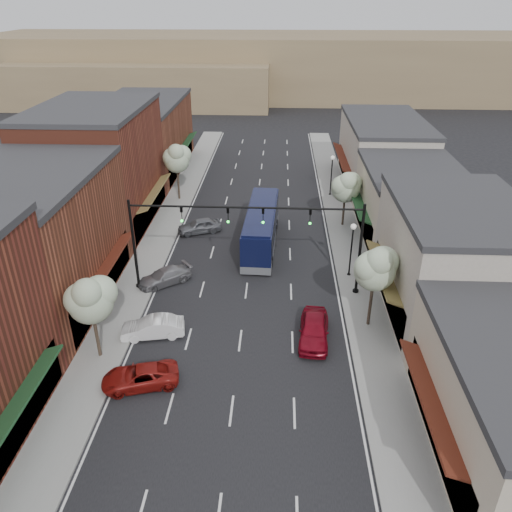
# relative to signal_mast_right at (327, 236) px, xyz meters

# --- Properties ---
(ground) EXTENTS (160.00, 160.00, 0.00)m
(ground) POSITION_rel_signal_mast_right_xyz_m (-5.62, -8.00, -4.62)
(ground) COLOR black
(ground) RESTS_ON ground
(sidewalk_left) EXTENTS (2.80, 73.00, 0.15)m
(sidewalk_left) POSITION_rel_signal_mast_right_xyz_m (-14.02, 10.50, -4.55)
(sidewalk_left) COLOR gray
(sidewalk_left) RESTS_ON ground
(sidewalk_right) EXTENTS (2.80, 73.00, 0.15)m
(sidewalk_right) POSITION_rel_signal_mast_right_xyz_m (2.78, 10.50, -4.55)
(sidewalk_right) COLOR gray
(sidewalk_right) RESTS_ON ground
(curb_left) EXTENTS (0.25, 73.00, 0.17)m
(curb_left) POSITION_rel_signal_mast_right_xyz_m (-12.62, 10.50, -4.55)
(curb_left) COLOR gray
(curb_left) RESTS_ON ground
(curb_right) EXTENTS (0.25, 73.00, 0.17)m
(curb_right) POSITION_rel_signal_mast_right_xyz_m (1.38, 10.50, -4.55)
(curb_right) COLOR gray
(curb_right) RESTS_ON ground
(bldg_left_midnear) EXTENTS (10.14, 14.10, 9.40)m
(bldg_left_midnear) POSITION_rel_signal_mast_right_xyz_m (-19.85, -2.00, 0.03)
(bldg_left_midnear) COLOR brown
(bldg_left_midnear) RESTS_ON ground
(bldg_left_midfar) EXTENTS (10.14, 14.10, 10.90)m
(bldg_left_midfar) POSITION_rel_signal_mast_right_xyz_m (-19.86, 12.00, 0.78)
(bldg_left_midfar) COLOR brown
(bldg_left_midfar) RESTS_ON ground
(bldg_left_far) EXTENTS (10.14, 18.10, 8.40)m
(bldg_left_far) POSITION_rel_signal_mast_right_xyz_m (-19.84, 28.00, -0.46)
(bldg_left_far) COLOR brown
(bldg_left_far) RESTS_ON ground
(bldg_right_midnear) EXTENTS (9.14, 12.10, 7.90)m
(bldg_right_midnear) POSITION_rel_signal_mast_right_xyz_m (8.10, -2.00, -0.72)
(bldg_right_midnear) COLOR #B7AB9C
(bldg_right_midnear) RESTS_ON ground
(bldg_right_midfar) EXTENTS (9.14, 12.10, 6.40)m
(bldg_right_midfar) POSITION_rel_signal_mast_right_xyz_m (8.08, 10.00, -1.46)
(bldg_right_midfar) COLOR #C1B099
(bldg_right_midfar) RESTS_ON ground
(bldg_right_far) EXTENTS (9.14, 16.10, 7.40)m
(bldg_right_far) POSITION_rel_signal_mast_right_xyz_m (8.09, 24.00, -0.96)
(bldg_right_far) COLOR #B7AB9C
(bldg_right_far) RESTS_ON ground
(hill_far) EXTENTS (120.00, 30.00, 12.00)m
(hill_far) POSITION_rel_signal_mast_right_xyz_m (-5.62, 82.00, 1.38)
(hill_far) COLOR #7A6647
(hill_far) RESTS_ON ground
(hill_near) EXTENTS (50.00, 20.00, 8.00)m
(hill_near) POSITION_rel_signal_mast_right_xyz_m (-30.62, 70.00, -0.62)
(hill_near) COLOR #7A6647
(hill_near) RESTS_ON ground
(signal_mast_right) EXTENTS (8.22, 0.46, 7.00)m
(signal_mast_right) POSITION_rel_signal_mast_right_xyz_m (0.00, 0.00, 0.00)
(signal_mast_right) COLOR black
(signal_mast_right) RESTS_ON ground
(signal_mast_left) EXTENTS (8.22, 0.46, 7.00)m
(signal_mast_left) POSITION_rel_signal_mast_right_xyz_m (-11.24, 0.00, 0.00)
(signal_mast_left) COLOR black
(signal_mast_left) RESTS_ON ground
(tree_right_near) EXTENTS (2.85, 2.65, 5.95)m
(tree_right_near) POSITION_rel_signal_mast_right_xyz_m (2.73, -4.05, -0.17)
(tree_right_near) COLOR #47382B
(tree_right_near) RESTS_ON ground
(tree_right_far) EXTENTS (2.85, 2.65, 5.43)m
(tree_right_far) POSITION_rel_signal_mast_right_xyz_m (2.73, 11.95, -0.63)
(tree_right_far) COLOR #47382B
(tree_right_far) RESTS_ON ground
(tree_left_near) EXTENTS (2.85, 2.65, 5.69)m
(tree_left_near) POSITION_rel_signal_mast_right_xyz_m (-13.87, -8.05, -0.40)
(tree_left_near) COLOR #47382B
(tree_left_near) RESTS_ON ground
(tree_left_far) EXTENTS (2.85, 2.65, 6.13)m
(tree_left_far) POSITION_rel_signal_mast_right_xyz_m (-13.87, 17.95, -0.02)
(tree_left_far) COLOR #47382B
(tree_left_far) RESTS_ON ground
(lamp_post_near) EXTENTS (0.44, 0.44, 4.44)m
(lamp_post_near) POSITION_rel_signal_mast_right_xyz_m (2.18, 2.50, -1.62)
(lamp_post_near) COLOR black
(lamp_post_near) RESTS_ON ground
(lamp_post_far) EXTENTS (0.44, 0.44, 4.44)m
(lamp_post_far) POSITION_rel_signal_mast_right_xyz_m (2.18, 20.00, -1.62)
(lamp_post_far) COLOR black
(lamp_post_far) RESTS_ON ground
(coach_bus) EXTENTS (2.86, 11.13, 3.38)m
(coach_bus) POSITION_rel_signal_mast_right_xyz_m (-4.82, 7.54, -2.85)
(coach_bus) COLOR black
(coach_bus) RESTS_ON ground
(red_hatchback) EXTENTS (2.20, 4.67, 1.54)m
(red_hatchback) POSITION_rel_signal_mast_right_xyz_m (-0.99, -5.68, -3.85)
(red_hatchback) COLOR maroon
(red_hatchback) RESTS_ON ground
(parked_car_a) EXTENTS (4.60, 2.97, 1.18)m
(parked_car_a) POSITION_rel_signal_mast_right_xyz_m (-10.86, -10.28, -4.03)
(parked_car_a) COLOR maroon
(parked_car_a) RESTS_ON ground
(parked_car_b) EXTENTS (4.16, 2.09, 1.31)m
(parked_car_b) POSITION_rel_signal_mast_right_xyz_m (-11.20, -5.78, -3.97)
(parked_car_b) COLOR white
(parked_car_b) RESTS_ON ground
(parked_car_c) EXTENTS (4.27, 3.84, 1.19)m
(parked_car_c) POSITION_rel_signal_mast_right_xyz_m (-11.82, 0.73, -4.03)
(parked_car_c) COLOR gray
(parked_car_c) RESTS_ON ground
(parked_car_d) EXTENTS (4.25, 2.92, 1.34)m
(parked_car_d) POSITION_rel_signal_mast_right_xyz_m (-10.54, 9.90, -3.95)
(parked_car_d) COLOR slate
(parked_car_d) RESTS_ON ground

